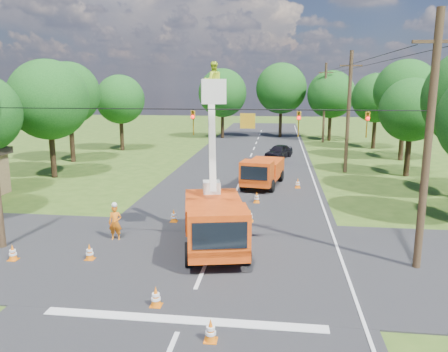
# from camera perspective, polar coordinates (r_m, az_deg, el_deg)

# --- Properties ---
(ground) EXTENTS (140.00, 140.00, 0.00)m
(ground) POSITION_cam_1_polar(r_m,az_deg,el_deg) (36.22, 2.55, 0.23)
(ground) COLOR #314E17
(ground) RESTS_ON ground
(road_main) EXTENTS (12.00, 100.00, 0.06)m
(road_main) POSITION_cam_1_polar(r_m,az_deg,el_deg) (36.22, 2.55, 0.23)
(road_main) COLOR black
(road_main) RESTS_ON ground
(road_cross) EXTENTS (56.00, 10.00, 0.07)m
(road_cross) POSITION_cam_1_polar(r_m,az_deg,el_deg) (19.03, -1.98, -10.59)
(road_cross) COLOR black
(road_cross) RESTS_ON ground
(stop_bar) EXTENTS (9.00, 0.45, 0.02)m
(stop_bar) POSITION_cam_1_polar(r_m,az_deg,el_deg) (14.45, -5.44, -18.36)
(stop_bar) COLOR silver
(stop_bar) RESTS_ON ground
(edge_line) EXTENTS (0.12, 90.00, 0.02)m
(edge_line) POSITION_cam_1_polar(r_m,az_deg,el_deg) (36.21, 11.41, 0.00)
(edge_line) COLOR silver
(edge_line) RESTS_ON ground
(bucket_truck) EXTENTS (3.74, 6.95, 8.24)m
(bucket_truck) POSITION_cam_1_polar(r_m,az_deg,el_deg) (19.48, -1.24, -4.70)
(bucket_truck) COLOR #E44D10
(bucket_truck) RESTS_ON ground
(second_truck) EXTENTS (3.10, 6.05, 2.16)m
(second_truck) POSITION_cam_1_polar(r_m,az_deg,el_deg) (31.75, 5.03, 0.62)
(second_truck) COLOR #E44D10
(second_truck) RESTS_ON ground
(ground_worker) EXTENTS (0.66, 0.47, 1.71)m
(ground_worker) POSITION_cam_1_polar(r_m,az_deg,el_deg) (21.40, -14.02, -5.94)
(ground_worker) COLOR orange
(ground_worker) RESTS_ON ground
(distant_car) EXTENTS (3.17, 4.40, 1.39)m
(distant_car) POSITION_cam_1_polar(r_m,az_deg,el_deg) (44.41, 7.17, 3.20)
(distant_car) COLOR black
(distant_car) RESTS_ON ground
(traffic_cone_0) EXTENTS (0.38, 0.38, 0.71)m
(traffic_cone_0) POSITION_cam_1_polar(r_m,az_deg,el_deg) (15.19, -8.89, -15.32)
(traffic_cone_0) COLOR orange
(traffic_cone_0) RESTS_ON ground
(traffic_cone_1) EXTENTS (0.38, 0.38, 0.71)m
(traffic_cone_1) POSITION_cam_1_polar(r_m,az_deg,el_deg) (13.25, -1.76, -19.52)
(traffic_cone_1) COLOR orange
(traffic_cone_1) RESTS_ON ground
(traffic_cone_2) EXTENTS (0.38, 0.38, 0.71)m
(traffic_cone_2) POSITION_cam_1_polar(r_m,az_deg,el_deg) (23.61, 3.40, -5.19)
(traffic_cone_2) COLOR orange
(traffic_cone_2) RESTS_ON ground
(traffic_cone_3) EXTENTS (0.38, 0.38, 0.71)m
(traffic_cone_3) POSITION_cam_1_polar(r_m,az_deg,el_deg) (27.39, 4.28, -2.82)
(traffic_cone_3) COLOR orange
(traffic_cone_3) RESTS_ON ground
(traffic_cone_4) EXTENTS (0.38, 0.38, 0.71)m
(traffic_cone_4) POSITION_cam_1_polar(r_m,az_deg,el_deg) (19.48, -17.15, -9.46)
(traffic_cone_4) COLOR orange
(traffic_cone_4) RESTS_ON ground
(traffic_cone_5) EXTENTS (0.38, 0.38, 0.71)m
(traffic_cone_5) POSITION_cam_1_polar(r_m,az_deg,el_deg) (20.59, -25.88, -8.99)
(traffic_cone_5) COLOR orange
(traffic_cone_5) RESTS_ON ground
(traffic_cone_7) EXTENTS (0.38, 0.38, 0.71)m
(traffic_cone_7) POSITION_cam_1_polar(r_m,az_deg,el_deg) (31.64, 9.61, -0.96)
(traffic_cone_7) COLOR orange
(traffic_cone_7) RESTS_ON ground
(traffic_cone_8) EXTENTS (0.38, 0.38, 0.71)m
(traffic_cone_8) POSITION_cam_1_polar(r_m,az_deg,el_deg) (23.68, -6.58, -5.20)
(traffic_cone_8) COLOR orange
(traffic_cone_8) RESTS_ON ground
(pole_right_near) EXTENTS (1.80, 0.30, 10.00)m
(pole_right_near) POSITION_cam_1_polar(r_m,az_deg,el_deg) (18.39, 25.11, 4.00)
(pole_right_near) COLOR #4C3823
(pole_right_near) RESTS_ON ground
(pole_right_mid) EXTENTS (1.80, 0.30, 10.00)m
(pole_right_mid) POSITION_cam_1_polar(r_m,az_deg,el_deg) (37.86, 15.94, 8.09)
(pole_right_mid) COLOR #4C3823
(pole_right_mid) RESTS_ON ground
(pole_right_far) EXTENTS (1.80, 0.30, 10.00)m
(pole_right_far) POSITION_cam_1_polar(r_m,az_deg,el_deg) (57.69, 13.00, 9.35)
(pole_right_far) COLOR #4C3823
(pole_right_far) RESTS_ON ground
(signal_span) EXTENTS (18.00, 0.29, 1.07)m
(signal_span) POSITION_cam_1_polar(r_m,az_deg,el_deg) (17.43, 5.17, 7.25)
(signal_span) COLOR black
(signal_span) RESTS_ON ground
(tree_left_d) EXTENTS (6.20, 6.20, 9.24)m
(tree_left_d) POSITION_cam_1_polar(r_m,az_deg,el_deg) (36.98, -21.95, 9.20)
(tree_left_d) COLOR #382616
(tree_left_d) RESTS_ON ground
(tree_left_e) EXTENTS (5.80, 5.80, 9.41)m
(tree_left_e) POSITION_cam_1_polar(r_m,az_deg,el_deg) (44.01, -19.63, 10.13)
(tree_left_e) COLOR #382616
(tree_left_e) RESTS_ON ground
(tree_left_f) EXTENTS (5.40, 5.40, 8.40)m
(tree_left_f) POSITION_cam_1_polar(r_m,az_deg,el_deg) (50.58, -13.42, 9.69)
(tree_left_f) COLOR #382616
(tree_left_f) RESTS_ON ground
(tree_right_c) EXTENTS (5.00, 5.00, 7.83)m
(tree_right_c) POSITION_cam_1_polar(r_m,az_deg,el_deg) (37.87, 23.29, 7.91)
(tree_right_c) COLOR #382616
(tree_right_c) RESTS_ON ground
(tree_right_d) EXTENTS (6.00, 6.00, 9.70)m
(tree_right_d) POSITION_cam_1_polar(r_m,az_deg,el_deg) (45.96, 22.65, 10.18)
(tree_right_d) COLOR #382616
(tree_right_d) RESTS_ON ground
(tree_right_e) EXTENTS (5.60, 5.60, 8.63)m
(tree_right_e) POSITION_cam_1_polar(r_m,az_deg,el_deg) (53.52, 19.29, 9.59)
(tree_right_e) COLOR #382616
(tree_right_e) RESTS_ON ground
(tree_far_a) EXTENTS (6.60, 6.60, 9.50)m
(tree_far_a) POSITION_cam_1_polar(r_m,az_deg,el_deg) (60.89, -0.21, 10.78)
(tree_far_a) COLOR #382616
(tree_far_a) RESTS_ON ground
(tree_far_b) EXTENTS (7.00, 7.00, 10.32)m
(tree_far_b) POSITION_cam_1_polar(r_m,az_deg,el_deg) (62.37, 7.49, 11.27)
(tree_far_b) COLOR #382616
(tree_far_b) RESTS_ON ground
(tree_far_c) EXTENTS (6.20, 6.20, 9.18)m
(tree_far_c) POSITION_cam_1_polar(r_m,az_deg,el_deg) (59.76, 13.82, 10.31)
(tree_far_c) COLOR #382616
(tree_far_c) RESTS_ON ground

